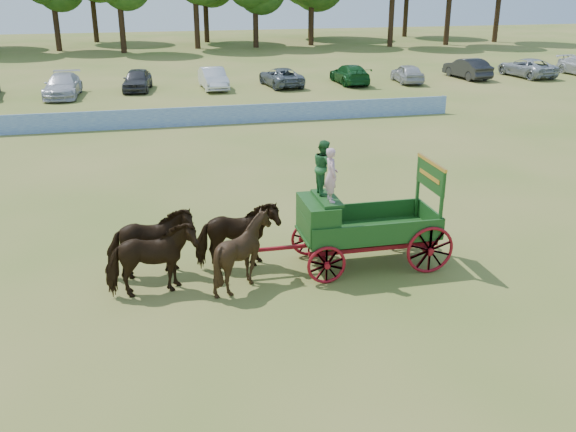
# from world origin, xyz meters

# --- Properties ---
(ground) EXTENTS (160.00, 160.00, 0.00)m
(ground) POSITION_xyz_m (0.00, 0.00, 0.00)
(ground) COLOR olive
(ground) RESTS_ON ground
(horse_lead_left) EXTENTS (2.47, 1.40, 1.98)m
(horse_lead_left) POSITION_xyz_m (-5.82, -1.75, 0.99)
(horse_lead_left) COLOR black
(horse_lead_left) RESTS_ON ground
(horse_lead_right) EXTENTS (2.45, 1.35, 1.98)m
(horse_lead_right) POSITION_xyz_m (-5.82, -0.65, 0.99)
(horse_lead_right) COLOR black
(horse_lead_right) RESTS_ON ground
(horse_wheel_left) EXTENTS (1.83, 1.64, 1.98)m
(horse_wheel_left) POSITION_xyz_m (-3.42, -1.75, 0.99)
(horse_wheel_left) COLOR black
(horse_wheel_left) RESTS_ON ground
(horse_wheel_right) EXTENTS (2.40, 1.21, 1.98)m
(horse_wheel_right) POSITION_xyz_m (-3.42, -0.65, 0.99)
(horse_wheel_right) COLOR black
(horse_wheel_right) RESTS_ON ground
(farm_dray) EXTENTS (6.00, 2.00, 3.67)m
(farm_dray) POSITION_xyz_m (-0.45, -1.18, 1.61)
(farm_dray) COLOR maroon
(farm_dray) RESTS_ON ground
(sponsor_banner) EXTENTS (26.00, 0.08, 1.05)m
(sponsor_banner) POSITION_xyz_m (-1.00, 18.00, 0.53)
(sponsor_banner) COLOR #1E45A7
(sponsor_banner) RESTS_ON ground
(parked_cars) EXTENTS (58.17, 6.69, 1.58)m
(parked_cars) POSITION_xyz_m (2.31, 29.71, 0.74)
(parked_cars) COLOR silver
(parked_cars) RESTS_ON ground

